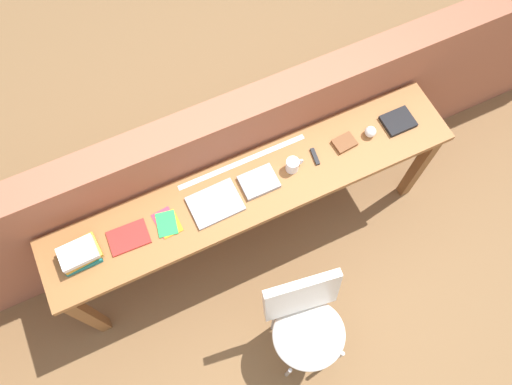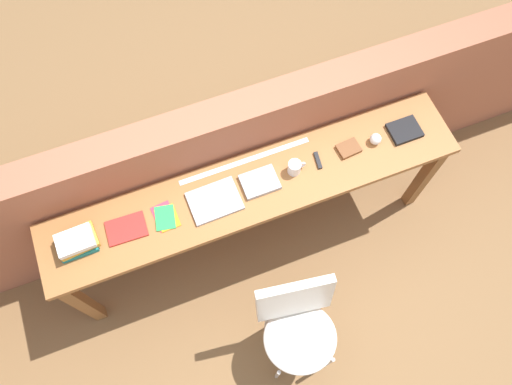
{
  "view_description": "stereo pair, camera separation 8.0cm",
  "coord_description": "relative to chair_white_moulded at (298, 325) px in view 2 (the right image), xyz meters",
  "views": [
    {
      "loc": [
        -0.48,
        -0.77,
        3.51
      ],
      "look_at": [
        0.0,
        0.25,
        0.9
      ],
      "focal_mm": 35.0,
      "sensor_mm": 36.0,
      "label": 1
    },
    {
      "loc": [
        -0.4,
        -0.8,
        3.51
      ],
      "look_at": [
        0.0,
        0.25,
        0.9
      ],
      "focal_mm": 35.0,
      "sensor_mm": 36.0,
      "label": 2
    }
  ],
  "objects": [
    {
      "name": "book_stack_leftmost",
      "position": [
        -1.0,
        0.79,
        0.4
      ],
      "size": [
        0.22,
        0.17,
        0.1
      ],
      "color": "#19757A",
      "rests_on": "sideboard"
    },
    {
      "name": "book_grey_hardcover",
      "position": [
        0.06,
        0.78,
        0.37
      ],
      "size": [
        0.21,
        0.16,
        0.03
      ],
      "primitive_type": "cube",
      "rotation": [
        0.0,
        0.0,
        0.0
      ],
      "color": "#9E9EA3",
      "rests_on": "sideboard"
    },
    {
      "name": "ground_plane",
      "position": [
        0.01,
        0.47,
        -0.53
      ],
      "size": [
        40.0,
        40.0,
        0.0
      ],
      "primitive_type": "plane",
      "color": "brown"
    },
    {
      "name": "multitool_folded",
      "position": [
        0.43,
        0.79,
        0.36
      ],
      "size": [
        0.04,
        0.11,
        0.02
      ],
      "primitive_type": "cube",
      "rotation": [
        0.0,
        0.0,
        -0.14
      ],
      "color": "black",
      "rests_on": "sideboard"
    },
    {
      "name": "mug",
      "position": [
        0.28,
        0.78,
        0.4
      ],
      "size": [
        0.11,
        0.08,
        0.09
      ],
      "color": "white",
      "rests_on": "sideboard"
    },
    {
      "name": "ruler_metal_back_edge",
      "position": [
        0.03,
        0.94,
        0.35
      ],
      "size": [
        0.81,
        0.03,
        0.0
      ],
      "primitive_type": "cube",
      "color": "silver",
      "rests_on": "sideboard"
    },
    {
      "name": "sports_ball_small",
      "position": [
        0.8,
        0.79,
        0.39
      ],
      "size": [
        0.07,
        0.07,
        0.07
      ],
      "primitive_type": "sphere",
      "color": "silver",
      "rests_on": "sideboard"
    },
    {
      "name": "leather_journal_brown",
      "position": [
        0.63,
        0.8,
        0.37
      ],
      "size": [
        0.14,
        0.11,
        0.02
      ],
      "primitive_type": "cube",
      "rotation": [
        0.0,
        0.0,
        0.08
      ],
      "color": "brown",
      "rests_on": "sideboard"
    },
    {
      "name": "chair_white_moulded",
      "position": [
        0.0,
        0.0,
        0.0
      ],
      "size": [
        0.5,
        0.51,
        0.89
      ],
      "color": "silver",
      "rests_on": "ground"
    },
    {
      "name": "sideboard",
      "position": [
        0.01,
        0.77,
        0.21
      ],
      "size": [
        2.5,
        0.44,
        0.88
      ],
      "color": "#996033",
      "rests_on": "ground"
    },
    {
      "name": "brick_wall_back",
      "position": [
        0.01,
        1.11,
        0.08
      ],
      "size": [
        6.0,
        0.2,
        1.21
      ],
      "primitive_type": "cube",
      "color": "#9E5B42",
      "rests_on": "ground"
    },
    {
      "name": "magazine_cycling",
      "position": [
        -0.74,
        0.78,
        0.36
      ],
      "size": [
        0.23,
        0.16,
        0.01
      ],
      "primitive_type": "cube",
      "rotation": [
        0.0,
        0.0,
        -0.04
      ],
      "color": "red",
      "rests_on": "sideboard"
    },
    {
      "name": "book_repair_rightmost",
      "position": [
        1.0,
        0.79,
        0.37
      ],
      "size": [
        0.19,
        0.15,
        0.03
      ],
      "primitive_type": "cube",
      "rotation": [
        0.0,
        0.0,
        0.0
      ],
      "color": "black",
      "rests_on": "sideboard"
    },
    {
      "name": "book_open_centre",
      "position": [
        -0.22,
        0.76,
        0.36
      ],
      "size": [
        0.29,
        0.22,
        0.02
      ],
      "primitive_type": "cube",
      "rotation": [
        0.0,
        0.0,
        0.02
      ],
      "color": "#9E9EA3",
      "rests_on": "sideboard"
    },
    {
      "name": "pamphlet_pile_colourful",
      "position": [
        -0.51,
        0.77,
        0.36
      ],
      "size": [
        0.14,
        0.18,
        0.01
      ],
      "color": "#E5334C",
      "rests_on": "sideboard"
    }
  ]
}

